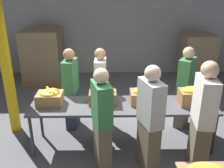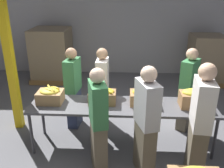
% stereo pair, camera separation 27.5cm
% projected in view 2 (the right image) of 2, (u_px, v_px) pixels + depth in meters
% --- Properties ---
extents(ground_plane, '(30.00, 30.00, 0.00)m').
position_uv_depth(ground_plane, '(121.00, 145.00, 4.43)').
color(ground_plane, slate).
extents(wall_back, '(16.00, 0.08, 4.00)m').
position_uv_depth(wall_back, '(125.00, 8.00, 7.35)').
color(wall_back, '#A8A8AD').
rests_on(wall_back, ground_plane).
extents(sorting_table, '(3.07, 0.72, 0.79)m').
position_uv_depth(sorting_table, '(122.00, 108.00, 4.15)').
color(sorting_table, '#4C4C51').
rests_on(sorting_table, ground_plane).
extents(banana_box_0, '(0.42, 0.35, 0.27)m').
position_uv_depth(banana_box_0, '(50.00, 95.00, 4.18)').
color(banana_box_0, tan).
rests_on(banana_box_0, sorting_table).
extents(banana_box_1, '(0.45, 0.29, 0.28)m').
position_uv_depth(banana_box_1, '(102.00, 96.00, 4.16)').
color(banana_box_1, olive).
rests_on(banana_box_1, sorting_table).
extents(banana_box_2, '(0.43, 0.34, 0.28)m').
position_uv_depth(banana_box_2, '(143.00, 96.00, 4.14)').
color(banana_box_2, olive).
rests_on(banana_box_2, sorting_table).
extents(banana_box_3, '(0.42, 0.31, 0.31)m').
position_uv_depth(banana_box_3, '(193.00, 98.00, 4.03)').
color(banana_box_3, olive).
rests_on(banana_box_3, sorting_table).
extents(volunteer_0, '(0.22, 0.43, 1.58)m').
position_uv_depth(volunteer_0, '(103.00, 89.00, 4.79)').
color(volunteer_0, '#6B604C').
rests_on(volunteer_0, ground_plane).
extents(volunteer_1, '(0.35, 0.49, 1.67)m').
position_uv_depth(volunteer_1, '(146.00, 122.00, 3.54)').
color(volunteer_1, '#6B604C').
rests_on(volunteer_1, ground_plane).
extents(volunteer_2, '(0.27, 0.45, 1.59)m').
position_uv_depth(volunteer_2, '(73.00, 89.00, 4.78)').
color(volunteer_2, '#2D3856').
rests_on(volunteer_2, ground_plane).
extents(volunteer_3, '(0.28, 0.49, 1.74)m').
position_uv_depth(volunteer_3, '(200.00, 124.00, 3.44)').
color(volunteer_3, '#6B604C').
rests_on(volunteer_3, ground_plane).
extents(volunteer_4, '(0.42, 0.48, 1.61)m').
position_uv_depth(volunteer_4, '(188.00, 90.00, 4.68)').
color(volunteer_4, '#6B604C').
rests_on(volunteer_4, ground_plane).
extents(volunteer_5, '(0.33, 0.48, 1.62)m').
position_uv_depth(volunteer_5, '(98.00, 121.00, 3.62)').
color(volunteer_5, '#6B604C').
rests_on(volunteer_5, ground_plane).
extents(support_pillar, '(0.14, 0.14, 4.00)m').
position_uv_depth(support_pillar, '(4.00, 25.00, 4.28)').
color(support_pillar, yellow).
rests_on(support_pillar, ground_plane).
extents(pallet_stack_0, '(0.96, 0.96, 1.36)m').
position_uv_depth(pallet_stack_0, '(205.00, 60.00, 7.03)').
color(pallet_stack_0, olive).
rests_on(pallet_stack_0, ground_plane).
extents(pallet_stack_1, '(1.13, 1.13, 1.50)m').
position_uv_depth(pallet_stack_1, '(52.00, 55.00, 7.27)').
color(pallet_stack_1, olive).
rests_on(pallet_stack_1, ground_plane).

